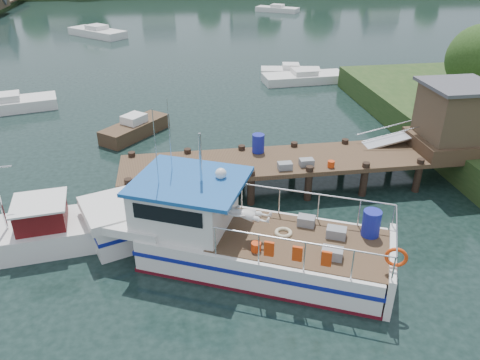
{
  "coord_description": "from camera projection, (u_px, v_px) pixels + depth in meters",
  "views": [
    {
      "loc": [
        -3.53,
        -18.29,
        10.26
      ],
      "look_at": [
        -1.0,
        -1.5,
        1.3
      ],
      "focal_mm": 35.0,
      "sensor_mm": 36.0,
      "label": 1
    }
  ],
  "objects": [
    {
      "name": "moored_c",
      "position": [
        304.0,
        77.0,
        36.35
      ],
      "size": [
        6.48,
        2.55,
        1.0
      ],
      "rotation": [
        0.0,
        0.0,
        -0.11
      ],
      "color": "silver",
      "rests_on": "ground"
    },
    {
      "name": "moored_d",
      "position": [
        97.0,
        32.0,
        52.59
      ],
      "size": [
        6.97,
        6.92,
        1.25
      ],
      "rotation": [
        0.0,
        0.0,
        0.27
      ],
      "color": "silver",
      "rests_on": "ground"
    },
    {
      "name": "ground_plane",
      "position": [
        257.0,
        189.0,
        21.25
      ],
      "size": [
        160.0,
        160.0,
        0.0
      ],
      "primitive_type": "plane",
      "color": "black"
    },
    {
      "name": "dock",
      "position": [
        400.0,
        135.0,
        21.07
      ],
      "size": [
        16.6,
        3.0,
        4.78
      ],
      "color": "#493422",
      "rests_on": "ground"
    },
    {
      "name": "moored_b",
      "position": [
        290.0,
        72.0,
        37.74
      ],
      "size": [
        4.95,
        2.42,
        1.05
      ],
      "rotation": [
        0.0,
        0.0,
        0.43
      ],
      "color": "silver",
      "rests_on": "ground"
    },
    {
      "name": "moored_rowboat",
      "position": [
        135.0,
        128.0,
        26.61
      ],
      "size": [
        3.92,
        4.21,
        1.25
      ],
      "rotation": [
        0.0,
        0.0,
        0.33
      ],
      "color": "#493422",
      "rests_on": "ground"
    },
    {
      "name": "lobster_boat",
      "position": [
        225.0,
        234.0,
        16.26
      ],
      "size": [
        11.12,
        7.14,
        5.58
      ],
      "rotation": [
        0.0,
        0.0,
        -0.43
      ],
      "color": "silver",
      "rests_on": "ground"
    },
    {
      "name": "moored_a",
      "position": [
        7.0,
        104.0,
        30.43
      ],
      "size": [
        6.4,
        3.45,
        1.12
      ],
      "rotation": [
        0.0,
        0.0,
        -0.11
      ],
      "color": "silver",
      "rests_on": "ground"
    },
    {
      "name": "moored_far",
      "position": [
        277.0,
        9.0,
        69.15
      ],
      "size": [
        6.4,
        5.22,
        1.06
      ],
      "rotation": [
        0.0,
        0.0,
        -0.32
      ],
      "color": "silver",
      "rests_on": "ground"
    },
    {
      "name": "work_boat",
      "position": [
        21.0,
        234.0,
        16.96
      ],
      "size": [
        7.36,
        2.98,
        3.85
      ],
      "rotation": [
        0.0,
        0.0,
        0.13
      ],
      "color": "silver",
      "rests_on": "ground"
    }
  ]
}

